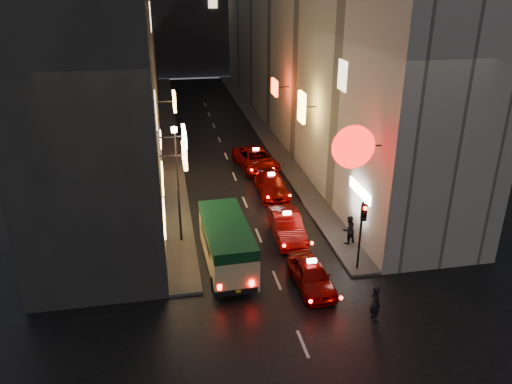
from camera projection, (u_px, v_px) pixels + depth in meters
building_left at (116, 31)px, 41.44m from camera, size 7.48×52.00×18.00m
building_right at (302, 27)px, 44.18m from camera, size 8.35×52.00×18.00m
sidewalk_left at (169, 132)px, 45.62m from camera, size 1.50×52.00×0.15m
sidewalk_right at (260, 127)px, 47.07m from camera, size 1.50×52.00×0.15m
minibus at (227, 240)px, 23.75m from camera, size 2.19×5.75×2.44m
taxi_near at (311, 273)px, 22.59m from camera, size 2.12×4.75×1.66m
taxi_second at (287, 224)px, 26.91m from camera, size 2.27×5.17×1.79m
taxi_third at (271, 183)px, 32.35m from camera, size 2.14×4.93×1.72m
taxi_far at (256, 158)px, 36.63m from camera, size 2.94×5.65×1.89m
pedestrian_crossing at (376, 301)px, 20.32m from camera, size 0.49×0.66×1.81m
pedestrian_sidewalk at (349, 228)px, 26.01m from camera, size 0.77×0.62×1.77m
traffic_light at (362, 222)px, 22.96m from camera, size 0.26×0.43×3.50m
lamp_post at (177, 178)px, 25.23m from camera, size 0.28×0.28×6.22m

